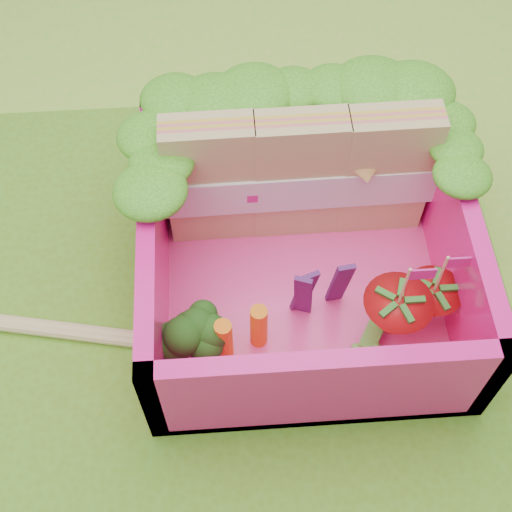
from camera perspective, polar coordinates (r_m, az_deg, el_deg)
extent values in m
plane|color=#83CF3A|center=(3.09, -3.51, -5.60)|extent=(14.00, 14.00, 0.00)
cube|color=#629621|center=(3.08, -3.53, -5.47)|extent=(2.60, 2.60, 0.03)
cube|color=#FF4196|center=(3.14, 3.66, -2.02)|extent=(1.30, 1.30, 0.05)
cube|color=#FF158A|center=(3.30, 2.78, 9.42)|extent=(1.30, 0.07, 0.55)
cube|color=#FF158A|center=(2.64, 5.34, -10.69)|extent=(1.30, 0.07, 0.55)
cube|color=#FF158A|center=(2.93, -8.12, -0.20)|extent=(0.07, 1.30, 0.55)
cube|color=#FF158A|center=(3.05, 15.45, 1.13)|extent=(0.07, 1.30, 0.55)
ellipsoid|color=#248217|center=(3.03, -6.58, 12.63)|extent=(0.30, 0.30, 0.11)
ellipsoid|color=#248217|center=(3.02, -3.35, 12.84)|extent=(0.30, 0.30, 0.11)
ellipsoid|color=#248217|center=(3.03, -0.12, 13.02)|extent=(0.30, 0.30, 0.11)
ellipsoid|color=#248217|center=(3.04, 3.11, 13.15)|extent=(0.30, 0.30, 0.11)
ellipsoid|color=#248217|center=(3.06, 6.29, 13.24)|extent=(0.30, 0.30, 0.11)
ellipsoid|color=#248217|center=(3.09, 9.43, 13.29)|extent=(0.30, 0.30, 0.11)
ellipsoid|color=#248217|center=(3.13, 12.50, 13.30)|extent=(0.30, 0.30, 0.11)
ellipsoid|color=#248217|center=(2.71, -8.20, 5.41)|extent=(0.27, 0.27, 0.10)
ellipsoid|color=#248217|center=(2.80, -8.18, 7.65)|extent=(0.27, 0.27, 0.10)
ellipsoid|color=#248217|center=(2.90, -8.15, 9.75)|extent=(0.27, 0.27, 0.10)
ellipsoid|color=#248217|center=(2.84, 15.86, 6.51)|extent=(0.27, 0.27, 0.10)
ellipsoid|color=#248217|center=(2.93, 15.27, 8.64)|extent=(0.27, 0.27, 0.10)
ellipsoid|color=#248217|center=(3.02, 14.70, 10.64)|extent=(0.27, 0.27, 0.10)
cube|color=tan|center=(3.01, -3.65, 6.09)|extent=(0.38, 0.15, 0.66)
cube|color=tan|center=(3.02, 3.42, 6.46)|extent=(0.38, 0.15, 0.66)
cube|color=tan|center=(3.08, 10.32, 6.73)|extent=(0.38, 0.15, 0.66)
cube|color=white|center=(3.05, 3.39, 6.06)|extent=(1.20, 0.18, 0.20)
cylinder|color=#72A650|center=(2.89, -4.96, -7.23)|extent=(0.12, 0.12, 0.14)
ellipsoid|color=#144512|center=(2.78, -5.15, -6.10)|extent=(0.34, 0.34, 0.12)
cylinder|color=orange|center=(2.81, -2.57, -6.91)|extent=(0.07, 0.07, 0.28)
cylinder|color=orange|center=(2.85, 0.23, -5.64)|extent=(0.07, 0.07, 0.25)
cube|color=#491854|center=(2.86, 3.79, -3.15)|extent=(0.07, 0.04, 0.38)
cube|color=#491854|center=(2.86, 3.87, -2.83)|extent=(0.07, 0.04, 0.38)
cube|color=#491854|center=(2.90, 6.72, -2.18)|extent=(0.07, 0.03, 0.38)
cone|color=red|center=(2.91, 10.92, -4.96)|extent=(0.28, 0.28, 0.28)
cylinder|color=#E3C580|center=(2.69, 11.79, -2.38)|extent=(0.01, 0.01, 0.24)
cube|color=#DA248F|center=(2.63, 13.15, -1.43)|extent=(0.10, 0.01, 0.06)
cone|color=red|center=(3.00, 13.63, -3.79)|extent=(0.23, 0.23, 0.23)
cylinder|color=#E3C580|center=(2.80, 14.59, -1.42)|extent=(0.01, 0.01, 0.24)
cube|color=#DA248F|center=(2.75, 15.94, -0.49)|extent=(0.10, 0.01, 0.06)
cube|color=green|center=(3.14, 12.96, -2.28)|extent=(0.32, 0.09, 0.05)
cube|color=green|center=(2.95, 8.70, -7.58)|extent=(0.22, 0.31, 0.05)
cube|color=#D6B675|center=(3.21, -19.07, -4.92)|extent=(2.03, 0.46, 0.05)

